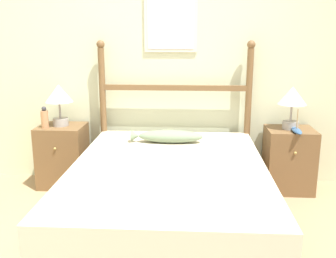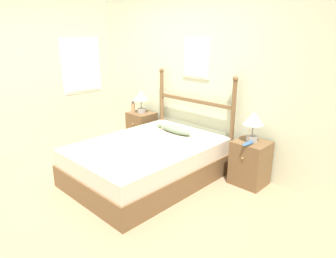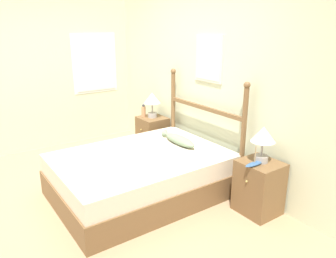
{
  "view_description": "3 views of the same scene",
  "coord_description": "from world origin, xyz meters",
  "px_view_note": "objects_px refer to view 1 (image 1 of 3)",
  "views": [
    {
      "loc": [
        0.34,
        -2.07,
        1.45
      ],
      "look_at": [
        0.15,
        1.02,
        0.69
      ],
      "focal_mm": 42.0,
      "sensor_mm": 36.0,
      "label": 1
    },
    {
      "loc": [
        2.97,
        -1.85,
        1.9
      ],
      "look_at": [
        0.27,
        0.95,
        0.66
      ],
      "focal_mm": 32.0,
      "sensor_mm": 36.0,
      "label": 2
    },
    {
      "loc": [
        3.29,
        -1.15,
        1.97
      ],
      "look_at": [
        0.23,
        0.99,
        0.78
      ],
      "focal_mm": 35.0,
      "sensor_mm": 36.0,
      "label": 3
    }
  ],
  "objects_px": {
    "table_lamp_right": "(292,99)",
    "bed": "(169,198)",
    "table_lamp_left": "(59,97)",
    "nightstand_left": "(63,155)",
    "fish_pillow": "(168,136)",
    "nightstand_right": "(289,160)",
    "model_boat": "(296,130)",
    "bottle": "(45,118)"
  },
  "relations": [
    {
      "from": "nightstand_left",
      "to": "bottle",
      "type": "height_order",
      "value": "bottle"
    },
    {
      "from": "bottle",
      "to": "table_lamp_left",
      "type": "bearing_deg",
      "value": 37.54
    },
    {
      "from": "table_lamp_right",
      "to": "fish_pillow",
      "type": "relative_size",
      "value": 0.62
    },
    {
      "from": "table_lamp_right",
      "to": "bottle",
      "type": "distance_m",
      "value": 2.26
    },
    {
      "from": "nightstand_right",
      "to": "table_lamp_right",
      "type": "distance_m",
      "value": 0.57
    },
    {
      "from": "nightstand_left",
      "to": "nightstand_right",
      "type": "distance_m",
      "value": 2.14
    },
    {
      "from": "bottle",
      "to": "fish_pillow",
      "type": "xyz_separation_m",
      "value": [
        1.15,
        -0.17,
        -0.11
      ]
    },
    {
      "from": "table_lamp_left",
      "to": "table_lamp_right",
      "type": "distance_m",
      "value": 2.13
    },
    {
      "from": "table_lamp_left",
      "to": "bottle",
      "type": "relative_size",
      "value": 1.94
    },
    {
      "from": "table_lamp_left",
      "to": "model_boat",
      "type": "xyz_separation_m",
      "value": [
        2.16,
        -0.13,
        -0.25
      ]
    },
    {
      "from": "nightstand_left",
      "to": "bottle",
      "type": "relative_size",
      "value": 2.94
    },
    {
      "from": "fish_pillow",
      "to": "nightstand_left",
      "type": "bearing_deg",
      "value": 166.26
    },
    {
      "from": "nightstand_right",
      "to": "table_lamp_left",
      "type": "bearing_deg",
      "value": 179.9
    },
    {
      "from": "table_lamp_left",
      "to": "fish_pillow",
      "type": "xyz_separation_m",
      "value": [
        1.03,
        -0.26,
        -0.29
      ]
    },
    {
      "from": "table_lamp_left",
      "to": "table_lamp_right",
      "type": "height_order",
      "value": "same"
    },
    {
      "from": "nightstand_left",
      "to": "table_lamp_right",
      "type": "xyz_separation_m",
      "value": [
        2.13,
        0.01,
        0.57
      ]
    },
    {
      "from": "nightstand_right",
      "to": "fish_pillow",
      "type": "relative_size",
      "value": 0.94
    },
    {
      "from": "model_boat",
      "to": "fish_pillow",
      "type": "height_order",
      "value": "model_boat"
    },
    {
      "from": "table_lamp_right",
      "to": "fish_pillow",
      "type": "distance_m",
      "value": 1.17
    },
    {
      "from": "table_lamp_left",
      "to": "bed",
      "type": "bearing_deg",
      "value": -38.16
    },
    {
      "from": "model_boat",
      "to": "table_lamp_left",
      "type": "bearing_deg",
      "value": 176.61
    },
    {
      "from": "nightstand_left",
      "to": "table_lamp_left",
      "type": "height_order",
      "value": "table_lamp_left"
    },
    {
      "from": "nightstand_right",
      "to": "table_lamp_left",
      "type": "xyz_separation_m",
      "value": [
        -2.14,
        0.0,
        0.57
      ]
    },
    {
      "from": "bottle",
      "to": "fish_pillow",
      "type": "distance_m",
      "value": 1.17
    },
    {
      "from": "nightstand_right",
      "to": "bottle",
      "type": "distance_m",
      "value": 2.3
    },
    {
      "from": "nightstand_left",
      "to": "model_boat",
      "type": "distance_m",
      "value": 2.18
    },
    {
      "from": "bottle",
      "to": "fish_pillow",
      "type": "height_order",
      "value": "bottle"
    },
    {
      "from": "model_boat",
      "to": "nightstand_right",
      "type": "bearing_deg",
      "value": 97.23
    },
    {
      "from": "table_lamp_left",
      "to": "table_lamp_right",
      "type": "bearing_deg",
      "value": 0.06
    },
    {
      "from": "fish_pillow",
      "to": "table_lamp_right",
      "type": "bearing_deg",
      "value": 13.21
    },
    {
      "from": "table_lamp_right",
      "to": "bed",
      "type": "bearing_deg",
      "value": -141.45
    },
    {
      "from": "nightstand_right",
      "to": "bottle",
      "type": "bearing_deg",
      "value": -177.81
    },
    {
      "from": "fish_pillow",
      "to": "model_boat",
      "type": "bearing_deg",
      "value": 6.49
    },
    {
      "from": "bed",
      "to": "fish_pillow",
      "type": "height_order",
      "value": "fish_pillow"
    },
    {
      "from": "nightstand_right",
      "to": "model_boat",
      "type": "height_order",
      "value": "model_boat"
    },
    {
      "from": "table_lamp_left",
      "to": "bottle",
      "type": "height_order",
      "value": "table_lamp_left"
    },
    {
      "from": "bottle",
      "to": "nightstand_left",
      "type": "bearing_deg",
      "value": 35.69
    },
    {
      "from": "model_boat",
      "to": "table_lamp_right",
      "type": "bearing_deg",
      "value": 100.89
    },
    {
      "from": "table_lamp_left",
      "to": "fish_pillow",
      "type": "relative_size",
      "value": 0.62
    },
    {
      "from": "nightstand_left",
      "to": "fish_pillow",
      "type": "height_order",
      "value": "fish_pillow"
    },
    {
      "from": "nightstand_left",
      "to": "bed",
      "type": "bearing_deg",
      "value": -38.1
    },
    {
      "from": "nightstand_right",
      "to": "model_boat",
      "type": "bearing_deg",
      "value": -82.77
    }
  ]
}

